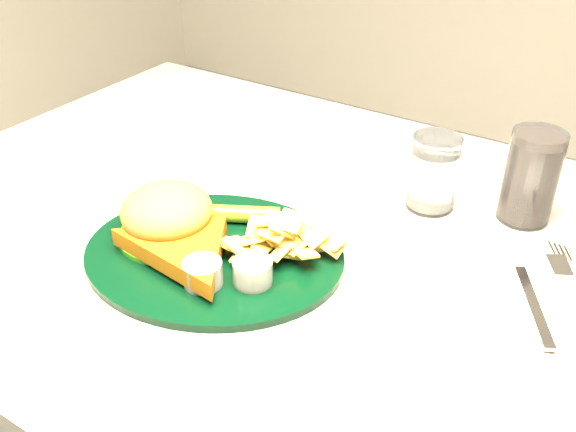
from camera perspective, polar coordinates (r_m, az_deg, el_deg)
name	(u,v)px	position (r m, az deg, el deg)	size (l,w,h in m)	color
table	(304,427)	(1.09, 1.42, -18.22)	(1.20, 0.80, 0.75)	#9D988E
dinner_plate	(212,233)	(0.77, -6.73, -1.54)	(0.32, 0.27, 0.07)	black
water_glass	(433,173)	(0.88, 12.80, 3.78)	(0.07, 0.07, 0.10)	white
cola_glass	(531,177)	(0.89, 20.78, 3.26)	(0.07, 0.07, 0.13)	black
fork_napkin	(536,300)	(0.77, 21.19, -6.99)	(0.14, 0.18, 0.01)	white
wrapped_straw	(351,177)	(0.95, 5.60, 3.44)	(0.22, 0.08, 0.01)	white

